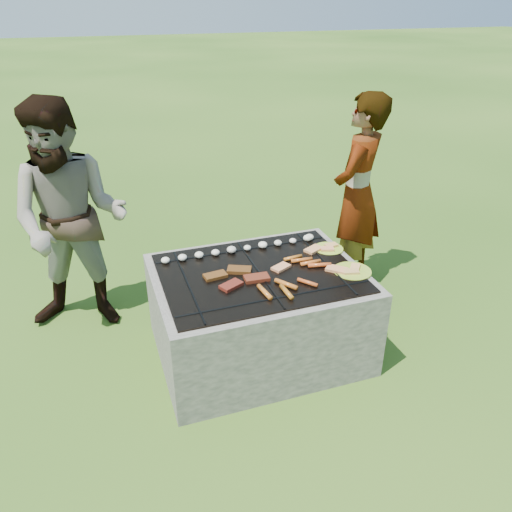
{
  "coord_description": "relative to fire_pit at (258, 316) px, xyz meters",
  "views": [
    {
      "loc": [
        -0.9,
        -2.55,
        2.15
      ],
      "look_at": [
        0.0,
        0.05,
        0.7
      ],
      "focal_mm": 35.0,
      "sensor_mm": 36.0,
      "label": 1
    }
  ],
  "objects": [
    {
      "name": "lawn",
      "position": [
        0.0,
        0.0,
        -0.28
      ],
      "size": [
        60.0,
        60.0,
        0.0
      ],
      "primitive_type": "plane",
      "color": "#244A12",
      "rests_on": "ground"
    },
    {
      "name": "fire_pit",
      "position": [
        0.0,
        0.0,
        0.0
      ],
      "size": [
        1.3,
        1.0,
        0.62
      ],
      "color": "#9D968C",
      "rests_on": "ground"
    },
    {
      "name": "mushrooms",
      "position": [
        0.02,
        0.31,
        0.35
      ],
      "size": [
        1.08,
        0.07,
        0.04
      ],
      "color": "white",
      "rests_on": "fire_pit"
    },
    {
      "name": "pork_slabs",
      "position": [
        -0.15,
        -0.03,
        0.34
      ],
      "size": [
        0.38,
        0.29,
        0.02
      ],
      "color": "brown",
      "rests_on": "fire_pit"
    },
    {
      "name": "sausages",
      "position": [
        0.19,
        -0.13,
        0.34
      ],
      "size": [
        0.54,
        0.47,
        0.03
      ],
      "color": "#C46120",
      "rests_on": "fire_pit"
    },
    {
      "name": "bread_on_grate",
      "position": [
        0.37,
        -0.0,
        0.34
      ],
      "size": [
        0.46,
        0.43,
        0.02
      ],
      "color": "#E4AF75",
      "rests_on": "fire_pit"
    },
    {
      "name": "plate_far",
      "position": [
        0.56,
        0.15,
        0.33
      ],
      "size": [
        0.25,
        0.25,
        0.03
      ],
      "color": "yellow",
      "rests_on": "fire_pit"
    },
    {
      "name": "plate_near",
      "position": [
        0.56,
        -0.18,
        0.33
      ],
      "size": [
        0.27,
        0.27,
        0.03
      ],
      "color": "gold",
      "rests_on": "fire_pit"
    },
    {
      "name": "cook",
      "position": [
        1.04,
        0.64,
        0.49
      ],
      "size": [
        0.67,
        0.65,
        1.55
      ],
      "primitive_type": "imported",
      "rotation": [
        0.0,
        0.0,
        3.86
      ],
      "color": "#A8968C",
      "rests_on": "ground"
    },
    {
      "name": "bystander",
      "position": [
        -1.07,
        0.74,
        0.53
      ],
      "size": [
        0.94,
        0.82,
        1.62
      ],
      "primitive_type": "imported",
      "rotation": [
        0.0,
        0.0,
        -0.31
      ],
      "color": "gray",
      "rests_on": "ground"
    }
  ]
}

